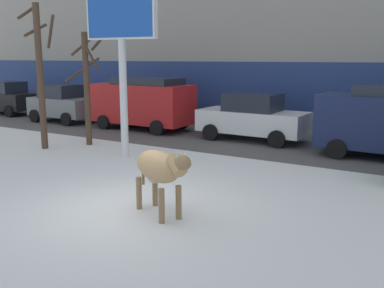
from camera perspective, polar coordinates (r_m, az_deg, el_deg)
The scene contains 11 objects.
ground_plane at distance 9.71m, azimuth -8.00°, elevation -8.08°, with size 120.00×120.00×0.00m, color white.
road_strip at distance 16.79m, azimuth 10.25°, elevation 0.14°, with size 60.00×5.60×0.01m, color #514F4C.
cow_tan at distance 8.85m, azimuth -4.30°, elevation -3.18°, with size 1.89×1.19×1.54m.
billboard at distance 14.07m, azimuth -9.29°, elevation 15.69°, with size 2.53×0.37×5.56m.
car_black_hatchback at distance 27.02m, azimuth -22.86°, elevation 5.58°, with size 3.53×1.97×1.86m.
car_grey_hatchback at distance 22.80m, azimuth -16.56°, elevation 5.10°, with size 3.53×1.97×1.86m.
car_red_van at distance 19.68m, azimuth -6.43°, elevation 5.51°, with size 4.63×2.18×2.32m.
car_white_sedan at distance 17.12m, azimuth 7.94°, elevation 3.49°, with size 4.23×2.04×1.84m.
pedestrian_near_billboard at distance 19.21m, azimuth 18.81°, elevation 3.75°, with size 0.36×0.24×1.73m.
bare_tree_left_lot at distance 16.49m, azimuth -13.51°, elevation 7.98°, with size 1.80×1.26×4.29m.
bare_tree_far_back at distance 16.16m, azimuth -19.25°, elevation 8.92°, with size 1.24×1.11×5.02m.
Camera 1 is at (5.84, -7.06, 3.20)m, focal length 40.74 mm.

